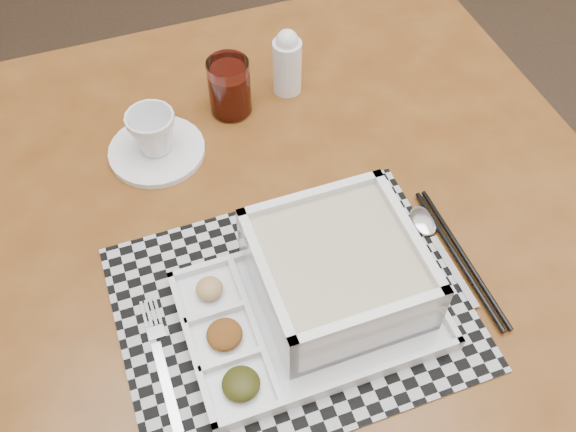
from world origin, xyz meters
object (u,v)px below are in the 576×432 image
(cup, at_px, (153,132))
(creamer_bottle, at_px, (287,62))
(juice_glass, at_px, (230,89))
(dining_table, at_px, (271,272))
(serving_tray, at_px, (329,281))

(cup, distance_m, creamer_bottle, 0.25)
(juice_glass, bearing_deg, dining_table, -88.22)
(dining_table, height_order, creamer_bottle, creamer_bottle)
(dining_table, height_order, cup, cup)
(juice_glass, relative_size, creamer_bottle, 0.82)
(cup, bearing_deg, juice_glass, 28.54)
(cup, xyz_separation_m, creamer_bottle, (0.23, 0.10, 0.01))
(dining_table, relative_size, serving_tray, 3.44)
(juice_glass, xyz_separation_m, creamer_bottle, (0.10, 0.03, 0.01))
(serving_tray, bearing_deg, creamer_bottle, 84.88)
(serving_tray, xyz_separation_m, juice_glass, (-0.06, 0.38, 0.00))
(creamer_bottle, bearing_deg, serving_tray, -95.12)
(serving_tray, relative_size, juice_glass, 3.55)
(creamer_bottle, bearing_deg, juice_glass, -163.36)
(creamer_bottle, bearing_deg, dining_table, -106.93)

